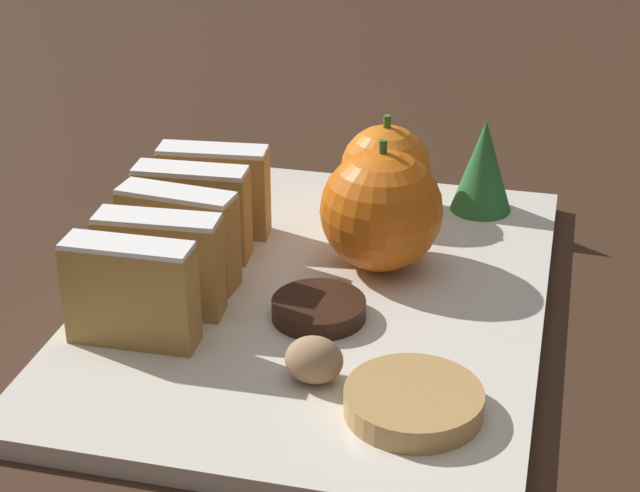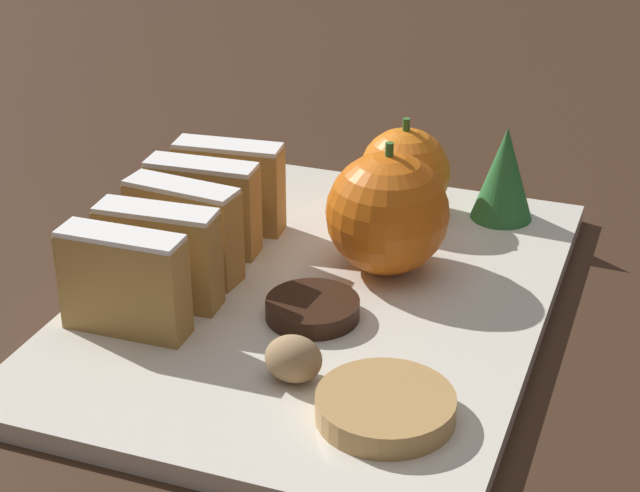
{
  "view_description": "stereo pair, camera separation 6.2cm",
  "coord_description": "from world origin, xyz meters",
  "px_view_note": "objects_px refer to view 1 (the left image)",
  "views": [
    {
      "loc": [
        0.13,
        -0.54,
        0.32
      ],
      "look_at": [
        0.0,
        0.0,
        0.04
      ],
      "focal_mm": 60.0,
      "sensor_mm": 36.0,
      "label": 1
    },
    {
      "loc": [
        0.19,
        -0.52,
        0.32
      ],
      "look_at": [
        0.0,
        0.0,
        0.04
      ],
      "focal_mm": 60.0,
      "sensor_mm": 36.0,
      "label": 2
    }
  ],
  "objects_px": {
    "orange_far": "(386,170)",
    "walnut": "(314,360)",
    "orange_near": "(381,210)",
    "chocolate_cookie": "(319,309)"
  },
  "relations": [
    {
      "from": "orange_far",
      "to": "walnut",
      "type": "relative_size",
      "value": 2.29
    },
    {
      "from": "walnut",
      "to": "orange_far",
      "type": "bearing_deg",
      "value": 90.81
    },
    {
      "from": "walnut",
      "to": "chocolate_cookie",
      "type": "relative_size",
      "value": 0.56
    },
    {
      "from": "chocolate_cookie",
      "to": "orange_near",
      "type": "bearing_deg",
      "value": 72.95
    },
    {
      "from": "orange_far",
      "to": "walnut",
      "type": "bearing_deg",
      "value": -89.19
    },
    {
      "from": "walnut",
      "to": "orange_near",
      "type": "bearing_deg",
      "value": 86.16
    },
    {
      "from": "chocolate_cookie",
      "to": "orange_far",
      "type": "bearing_deg",
      "value": 86.28
    },
    {
      "from": "orange_near",
      "to": "walnut",
      "type": "relative_size",
      "value": 2.74
    },
    {
      "from": "walnut",
      "to": "chocolate_cookie",
      "type": "height_order",
      "value": "walnut"
    },
    {
      "from": "orange_near",
      "to": "chocolate_cookie",
      "type": "distance_m",
      "value": 0.08
    }
  ]
}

